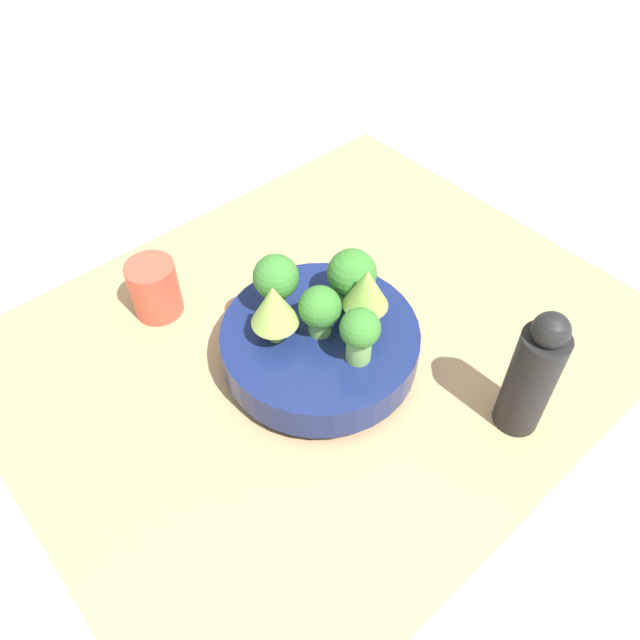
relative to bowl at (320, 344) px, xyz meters
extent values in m
plane|color=silver|center=(0.03, 0.03, -0.07)|extent=(6.00, 6.00, 0.00)
cube|color=tan|center=(0.03, 0.03, -0.05)|extent=(0.80, 0.66, 0.03)
cylinder|color=navy|center=(0.00, 0.00, -0.03)|extent=(0.11, 0.11, 0.01)
cylinder|color=navy|center=(0.00, 0.00, 0.00)|extent=(0.25, 0.25, 0.05)
cylinder|color=#6BA34C|center=(0.06, 0.01, 0.04)|extent=(0.03, 0.03, 0.03)
sphere|color=#387A2D|center=(0.06, 0.01, 0.07)|extent=(0.06, 0.06, 0.06)
cylinder|color=#6BA34C|center=(0.05, -0.03, 0.04)|extent=(0.03, 0.03, 0.04)
cone|color=#84AD47|center=(0.05, -0.03, 0.09)|extent=(0.05, 0.05, 0.05)
cylinder|color=#7AB256|center=(0.01, -0.06, 0.04)|extent=(0.03, 0.03, 0.04)
sphere|color=#387A2D|center=(0.01, -0.06, 0.08)|extent=(0.05, 0.05, 0.05)
cylinder|color=#7AB256|center=(-0.02, 0.06, 0.04)|extent=(0.02, 0.02, 0.04)
sphere|color=#387A2D|center=(-0.02, 0.06, 0.08)|extent=(0.06, 0.06, 0.06)
cylinder|color=#6BA34C|center=(0.00, 0.00, 0.04)|extent=(0.03, 0.03, 0.02)
sphere|color=#387A2D|center=(0.00, 0.00, 0.07)|extent=(0.05, 0.05, 0.05)
cylinder|color=#7AB256|center=(-0.05, 0.03, 0.04)|extent=(0.02, 0.02, 0.03)
cone|color=#93B751|center=(-0.05, 0.03, 0.08)|extent=(0.06, 0.06, 0.06)
cylinder|color=#C64C38|center=(-0.11, 0.22, 0.00)|extent=(0.07, 0.07, 0.08)
cylinder|color=black|center=(0.12, -0.22, 0.04)|extent=(0.05, 0.05, 0.15)
sphere|color=black|center=(0.12, -0.22, 0.12)|extent=(0.04, 0.04, 0.04)
camera|label=1|loc=(-0.33, -0.38, 0.60)|focal=35.00mm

